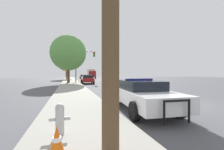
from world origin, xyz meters
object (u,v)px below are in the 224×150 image
Objects in this scene: car_background_midblock at (87,79)px; traffic_cone at (57,141)px; fire_hydrant at (60,118)px; tree_sidewalk_far at (66,63)px; traffic_light at (83,60)px; police_car at (141,93)px; box_truck at (91,73)px; car_background_distant at (83,76)px; tree_sidewalk_mid at (68,53)px.

car_background_midblock is 7.30× the size of traffic_cone.
tree_sidewalk_far reaches higher than fire_hydrant.
police_car is at bearing -88.26° from traffic_light.
traffic_light is 24.50m from box_truck.
box_truck reaches higher than police_car.
traffic_light is 24.60m from traffic_cone.
traffic_light reaches higher than car_background_distant.
traffic_cone is (-4.68, -44.45, -0.28)m from car_background_distant.
fire_hydrant is at bearing 37.62° from police_car.
traffic_light is 9.92× the size of traffic_cone.
fire_hydrant is 0.10× the size of tree_sidewalk_mid.
tree_sidewalk_far is (-8.01, -8.61, 2.83)m from box_truck.
traffic_light is at bearing 83.33° from traffic_cone.
car_background_distant is (1.85, 20.29, -3.36)m from traffic_light.
fire_hydrant reaches higher than traffic_cone.
tree_sidewalk_mid is (-2.95, 0.92, 4.23)m from car_background_midblock.
tree_sidewalk_mid reaches higher than tree_sidewalk_far.
police_car is at bearing -84.10° from tree_sidewalk_far.
fire_hydrant is 0.14× the size of traffic_light.
traffic_light is 0.81× the size of box_truck.
car_background_midblock reaches higher than traffic_cone.
tree_sidewalk_mid is 22.74m from traffic_cone.
fire_hydrant is 38.60m from tree_sidewalk_far.
police_car is 1.11× the size of car_background_distant.
car_background_distant reaches higher than fire_hydrant.
car_background_midblock is 0.63× the size of tree_sidewalk_far.
car_background_distant is 8.00m from tree_sidewalk_far.
police_car is 0.93× the size of traffic_light.
traffic_cone is at bearing -90.64° from tree_sidewalk_mid.
car_background_midblock is (-0.26, 18.02, 0.01)m from police_car.
box_truck is 1.05× the size of tree_sidewalk_far.
car_background_distant is 44.70m from traffic_cone.
car_background_distant is at bearing 50.31° from box_truck.
tree_sidewalk_far is at bearing 90.41° from fire_hydrant.
car_background_midblock is at bearing -17.23° from tree_sidewalk_mid.
traffic_cone is at bearing 47.90° from police_car.
fire_hydrant is at bearing -90.66° from tree_sidewalk_mid.
fire_hydrant is 0.19× the size of car_background_midblock.
traffic_light is at bearing 36.21° from tree_sidewalk_mid.
car_background_midblock reaches higher than fire_hydrant.
tree_sidewalk_far is 17.17m from tree_sidewalk_mid.
box_truck is at bearing 80.65° from fire_hydrant.
tree_sidewalk_far reaches higher than traffic_cone.
police_car reaches higher than traffic_cone.
tree_sidewalk_far is at bearing 47.90° from box_truck.
tree_sidewalk_mid reaches higher than fire_hydrant.
car_background_distant is at bearing 84.79° from traffic_light.
tree_sidewalk_far reaches higher than box_truck.
tree_sidewalk_mid is at bearing 89.36° from traffic_cone.
box_truck is at bearing 81.97° from car_background_midblock.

